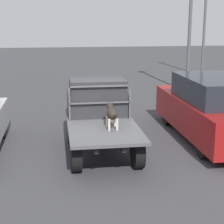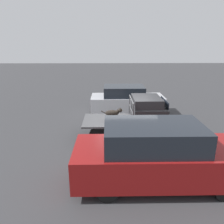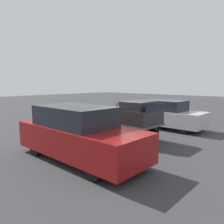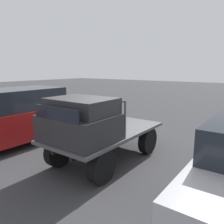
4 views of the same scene
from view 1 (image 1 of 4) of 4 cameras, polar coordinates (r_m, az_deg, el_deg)
ground_plane at (r=10.26m, az=-1.59°, el=-6.30°), size 80.00×80.00×0.00m
flatbed_truck at (r=10.06m, az=-1.61°, el=-3.06°), size 3.65×1.81×0.86m
truck_cab at (r=10.88m, az=-2.31°, el=2.31°), size 1.41×1.69×1.04m
truck_headboard at (r=10.14m, az=-1.85°, el=2.20°), size 0.04×1.69×0.96m
dog at (r=9.45m, az=-0.05°, el=-0.17°), size 0.96×0.27×0.63m
parked_pickup_far at (r=11.60m, az=14.90°, el=0.49°), size 5.17×1.95×1.92m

